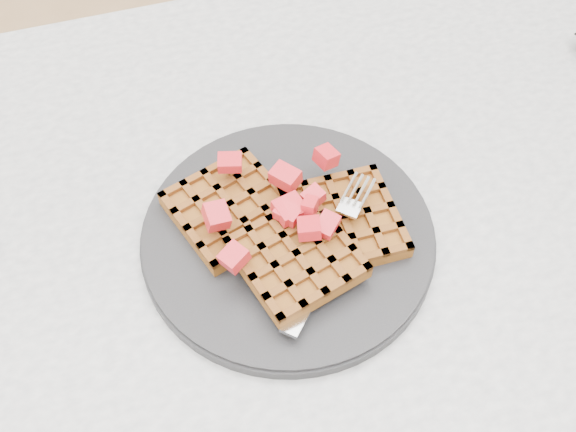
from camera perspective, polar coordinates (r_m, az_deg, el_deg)
The scene contains 5 objects.
table at distance 0.74m, azimuth 11.50°, elevation -4.45°, with size 1.20×0.80×0.75m.
plate at distance 0.60m, azimuth -0.00°, elevation -1.76°, with size 0.28×0.28×0.02m, color black.
waffles at distance 0.58m, azimuth 0.13°, elevation -1.01°, with size 0.21×0.20×0.03m.
strawberry_pile at distance 0.56m, azimuth -0.00°, elevation 0.82°, with size 0.15×0.15×0.02m, color #AB0E1A, non-canonical shape.
fork at distance 0.58m, azimuth 4.13°, elevation -2.73°, with size 0.02×0.18×0.02m, color silver, non-canonical shape.
Camera 1 is at (-0.25, -0.31, 1.26)m, focal length 40.00 mm.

